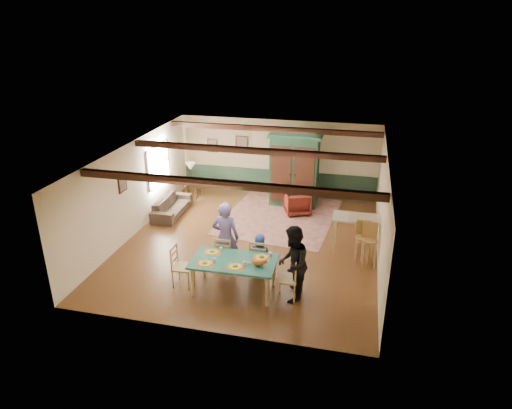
% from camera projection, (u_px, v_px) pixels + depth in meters
% --- Properties ---
extents(floor, '(8.00, 8.00, 0.00)m').
position_uv_depth(floor, '(251.00, 243.00, 12.98)').
color(floor, '#502D16').
rests_on(floor, ground).
extents(wall_back, '(7.00, 0.02, 2.70)m').
position_uv_depth(wall_back, '(278.00, 158.00, 16.05)').
color(wall_back, beige).
rests_on(wall_back, floor).
extents(wall_left, '(0.02, 8.00, 2.70)m').
position_uv_depth(wall_left, '(133.00, 189.00, 13.20)').
color(wall_left, beige).
rests_on(wall_left, floor).
extents(wall_right, '(0.02, 8.00, 2.70)m').
position_uv_depth(wall_right, '(382.00, 211.00, 11.71)').
color(wall_right, beige).
rests_on(wall_right, floor).
extents(ceiling, '(7.00, 8.00, 0.02)m').
position_uv_depth(ceiling, '(250.00, 151.00, 11.94)').
color(ceiling, silver).
rests_on(ceiling, wall_back).
extents(wainscot_back, '(6.95, 0.03, 0.90)m').
position_uv_depth(wainscot_back, '(277.00, 182.00, 16.38)').
color(wainscot_back, '#1F392A').
rests_on(wainscot_back, floor).
extents(ceiling_beam_front, '(6.95, 0.16, 0.16)m').
position_uv_depth(ceiling_beam_front, '(225.00, 184.00, 9.90)').
color(ceiling_beam_front, black).
rests_on(ceiling_beam_front, ceiling).
extents(ceiling_beam_mid, '(6.95, 0.16, 0.16)m').
position_uv_depth(ceiling_beam_mid, '(254.00, 151.00, 12.33)').
color(ceiling_beam_mid, black).
rests_on(ceiling_beam_mid, ceiling).
extents(ceiling_beam_back, '(6.95, 0.16, 0.16)m').
position_uv_depth(ceiling_beam_back, '(273.00, 129.00, 14.66)').
color(ceiling_beam_back, black).
rests_on(ceiling_beam_back, ceiling).
extents(window_left, '(0.06, 1.60, 1.30)m').
position_uv_depth(window_left, '(158.00, 165.00, 14.64)').
color(window_left, white).
rests_on(window_left, wall_left).
extents(picture_left_wall, '(0.04, 0.42, 0.52)m').
position_uv_depth(picture_left_wall, '(122.00, 183.00, 12.50)').
color(picture_left_wall, gray).
rests_on(picture_left_wall, wall_left).
extents(picture_back_a, '(0.45, 0.04, 0.55)m').
position_uv_depth(picture_back_a, '(242.00, 143.00, 16.12)').
color(picture_back_a, gray).
rests_on(picture_back_a, wall_back).
extents(picture_back_b, '(0.38, 0.04, 0.48)m').
position_uv_depth(picture_back_b, '(212.00, 146.00, 16.41)').
color(picture_back_b, gray).
rests_on(picture_back_b, wall_back).
extents(dining_table, '(1.97, 1.12, 0.81)m').
position_uv_depth(dining_table, '(234.00, 276.00, 10.58)').
color(dining_table, '#1E5F4D').
rests_on(dining_table, floor).
extents(dining_chair_far_left, '(0.46, 0.49, 1.03)m').
position_uv_depth(dining_chair_far_left, '(225.00, 254.00, 11.32)').
color(dining_chair_far_left, tan).
rests_on(dining_chair_far_left, floor).
extents(dining_chair_far_right, '(0.46, 0.49, 1.03)m').
position_uv_depth(dining_chair_far_right, '(259.00, 258.00, 11.15)').
color(dining_chair_far_right, tan).
rests_on(dining_chair_far_right, floor).
extents(dining_chair_end_left, '(0.49, 0.46, 1.03)m').
position_uv_depth(dining_chair_end_left, '(183.00, 266.00, 10.78)').
color(dining_chair_end_left, tan).
rests_on(dining_chair_end_left, floor).
extents(dining_chair_end_right, '(0.49, 0.46, 1.03)m').
position_uv_depth(dining_chair_end_right, '(287.00, 278.00, 10.29)').
color(dining_chair_end_right, tan).
rests_on(dining_chair_end_right, floor).
extents(person_man, '(0.69, 0.46, 1.87)m').
position_uv_depth(person_man, '(226.00, 237.00, 11.24)').
color(person_man, slate).
rests_on(person_man, floor).
extents(person_woman, '(0.69, 0.88, 1.79)m').
position_uv_depth(person_woman, '(293.00, 264.00, 10.13)').
color(person_woman, black).
rests_on(person_woman, floor).
extents(person_child, '(0.54, 0.36, 1.09)m').
position_uv_depth(person_child, '(260.00, 255.00, 11.22)').
color(person_child, navy).
rests_on(person_child, floor).
extents(cat, '(0.39, 0.16, 0.19)m').
position_uv_depth(cat, '(258.00, 262.00, 10.17)').
color(cat, orange).
rests_on(cat, dining_table).
extents(place_setting_near_left, '(0.44, 0.33, 0.11)m').
position_uv_depth(place_setting_near_left, '(205.00, 262.00, 10.27)').
color(place_setting_near_left, yellow).
rests_on(place_setting_near_left, dining_table).
extents(place_setting_near_center, '(0.44, 0.33, 0.11)m').
position_uv_depth(place_setting_near_center, '(235.00, 265.00, 10.13)').
color(place_setting_near_center, yellow).
rests_on(place_setting_near_center, dining_table).
extents(place_setting_far_left, '(0.44, 0.33, 0.11)m').
position_uv_depth(place_setting_far_left, '(212.00, 250.00, 10.76)').
color(place_setting_far_left, yellow).
rests_on(place_setting_far_left, dining_table).
extents(place_setting_far_right, '(0.44, 0.33, 0.11)m').
position_uv_depth(place_setting_far_right, '(262.00, 256.00, 10.53)').
color(place_setting_far_right, yellow).
rests_on(place_setting_far_right, dining_table).
extents(area_rug, '(3.74, 4.30, 0.01)m').
position_uv_depth(area_rug, '(280.00, 216.00, 14.68)').
color(area_rug, tan).
rests_on(area_rug, floor).
extents(armoire, '(1.75, 0.75, 2.45)m').
position_uv_depth(armoire, '(294.00, 171.00, 15.14)').
color(armoire, '#143321').
rests_on(armoire, floor).
extents(armchair, '(1.03, 1.04, 0.73)m').
position_uv_depth(armchair, '(297.00, 203.00, 14.79)').
color(armchair, '#42100D').
rests_on(armchair, floor).
extents(sofa, '(0.81, 1.94, 0.56)m').
position_uv_depth(sofa, '(172.00, 206.00, 14.78)').
color(sofa, '#382C23').
rests_on(sofa, floor).
extents(end_table, '(0.57, 0.57, 0.66)m').
position_uv_depth(end_table, '(192.00, 188.00, 16.15)').
color(end_table, black).
rests_on(end_table, floor).
extents(table_lamp, '(0.36, 0.36, 0.61)m').
position_uv_depth(table_lamp, '(191.00, 171.00, 15.90)').
color(table_lamp, beige).
rests_on(table_lamp, end_table).
extents(counter_table, '(1.22, 0.72, 1.01)m').
position_uv_depth(counter_table, '(354.00, 234.00, 12.39)').
color(counter_table, beige).
rests_on(counter_table, floor).
extents(bar_stool_left, '(0.43, 0.46, 1.12)m').
position_uv_depth(bar_stool_left, '(362.00, 243.00, 11.79)').
color(bar_stool_left, '#A87D41').
rests_on(bar_stool_left, floor).
extents(bar_stool_right, '(0.44, 0.48, 1.15)m').
position_uv_depth(bar_stool_right, '(369.00, 245.00, 11.62)').
color(bar_stool_right, '#A87D41').
rests_on(bar_stool_right, floor).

